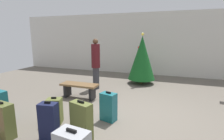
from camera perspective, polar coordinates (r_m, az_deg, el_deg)
name	(u,v)px	position (r m, az deg, el deg)	size (l,w,h in m)	color
ground_plane	(137,115)	(4.66, 8.13, -14.33)	(16.00, 16.00, 0.00)	#665E54
back_wall	(157,44)	(9.18, 14.71, 8.22)	(16.00, 0.20, 3.17)	beige
holiday_tree	(142,58)	(7.34, 9.80, 3.97)	(1.12, 1.12, 2.12)	#4C3319
waiting_bench	(79,88)	(5.73, -10.67, -5.75)	(1.22, 0.44, 0.48)	brown
traveller_0	(96,63)	(6.54, -5.37, 2.46)	(0.41, 0.41, 1.90)	#333338
suitcase_0	(81,121)	(3.55, -10.02, -16.18)	(0.50, 0.32, 0.79)	#59602D
suitcase_2	(2,121)	(4.16, -32.39, -13.87)	(0.52, 0.29, 0.76)	#59602D
suitcase_4	(49,122)	(3.68, -20.05, -15.67)	(0.37, 0.26, 0.79)	#141938
suitcase_6	(108,107)	(4.21, -1.18, -12.03)	(0.41, 0.32, 0.72)	#19606B
suitcase_7	(55,111)	(4.32, -18.34, -12.61)	(0.39, 0.34, 0.63)	#59602D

